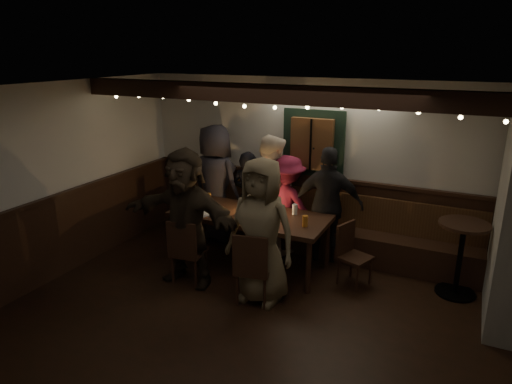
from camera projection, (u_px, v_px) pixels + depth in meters
The scene contains 13 objects.
room at pixel (383, 213), 5.56m from camera, with size 6.02×5.01×2.62m.
dining_table at pixel (250, 218), 6.40m from camera, with size 2.20×0.94×0.96m.
chair_near_left at pixel (186, 248), 5.94m from camera, with size 0.46×0.46×0.90m.
chair_near_right at pixel (252, 265), 5.44m from camera, with size 0.50×0.50×0.94m.
chair_end at pixel (350, 250), 5.99m from camera, with size 0.48×0.48×0.82m.
high_top at pixel (461, 250), 5.66m from camera, with size 0.61×0.61×0.97m.
person_a at pixel (216, 183), 7.30m from camera, with size 0.92×0.60×1.88m, color #26232C.
person_b at pixel (248, 198), 7.19m from camera, with size 0.55×0.36×1.50m, color black.
person_c at pixel (271, 194), 6.90m from camera, with size 0.87×0.68×1.80m, color beige.
person_d at pixel (287, 205), 6.84m from camera, with size 0.97×0.56×1.51m, color maroon.
person_e at pixel (328, 205), 6.54m from camera, with size 1.00×0.41×1.70m, color black.
person_f at pixel (186, 217), 5.89m from camera, with size 1.70×0.54×1.83m, color #2D2319.
person_g at pixel (261, 231), 5.46m from camera, with size 0.88×0.58×1.81m, color brown.
Camera 1 is at (1.94, -3.96, 2.99)m, focal length 32.00 mm.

